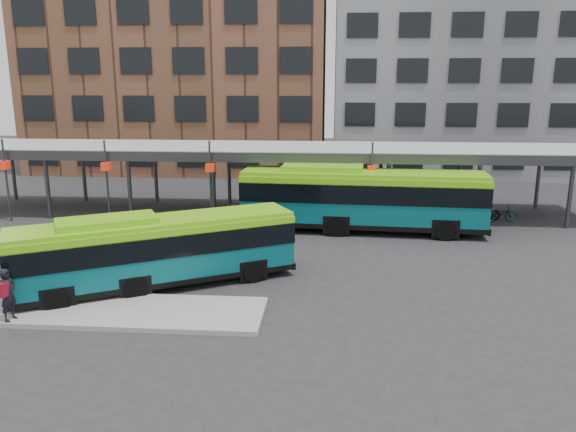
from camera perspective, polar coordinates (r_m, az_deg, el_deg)
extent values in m
plane|color=#28282B|center=(22.84, -5.41, -7.12)|extent=(120.00, 120.00, 0.00)
cube|color=gray|center=(21.79, -21.38, -8.84)|extent=(14.00, 3.00, 0.18)
cube|color=#999B9E|center=(34.48, -1.89, 6.85)|extent=(40.00, 6.00, 0.35)
cube|color=#383A3D|center=(31.55, -2.49, 5.93)|extent=(40.00, 0.15, 0.55)
cylinder|color=#383A3D|center=(42.98, -26.13, 3.98)|extent=(0.24, 0.24, 3.80)
cylinder|color=#383A3D|center=(36.25, -23.24, 2.72)|extent=(0.24, 0.24, 3.80)
cylinder|color=#383A3D|center=(40.67, -20.03, 4.08)|extent=(0.24, 0.24, 3.80)
cylinder|color=#383A3D|center=(34.22, -15.78, 2.73)|extent=(0.24, 0.24, 3.80)
cylinder|color=#383A3D|center=(38.88, -13.29, 4.14)|extent=(0.24, 0.24, 3.80)
cylinder|color=#383A3D|center=(32.84, -7.56, 2.68)|extent=(0.24, 0.24, 3.80)
cylinder|color=#383A3D|center=(37.67, -6.00, 4.13)|extent=(0.24, 0.24, 3.80)
cylinder|color=#383A3D|center=(32.18, 1.20, 2.58)|extent=(0.24, 0.24, 3.80)
cylinder|color=#383A3D|center=(37.09, 1.64, 4.05)|extent=(0.24, 0.24, 3.80)
cylinder|color=#383A3D|center=(32.29, 10.10, 2.40)|extent=(0.24, 0.24, 3.80)
cylinder|color=#383A3D|center=(37.19, 9.37, 3.90)|extent=(0.24, 0.24, 3.80)
cylinder|color=#383A3D|center=(33.17, 18.73, 2.18)|extent=(0.24, 0.24, 3.80)
cylinder|color=#383A3D|center=(37.95, 16.93, 3.68)|extent=(0.24, 0.24, 3.80)
cylinder|color=#383A3D|center=(34.75, 26.74, 1.93)|extent=(0.24, 0.24, 3.80)
cylinder|color=#383A3D|center=(39.34, 24.06, 3.42)|extent=(0.24, 0.24, 3.80)
cylinder|color=#383A3D|center=(36.46, -26.67, 3.23)|extent=(0.12, 0.12, 4.80)
cube|color=red|center=(36.33, -26.82, 4.62)|extent=(0.45, 0.45, 0.45)
cylinder|color=#383A3D|center=(33.76, -17.90, 3.30)|extent=(0.12, 0.12, 4.80)
cube|color=red|center=(33.62, -18.01, 4.81)|extent=(0.45, 0.45, 0.45)
cylinder|color=#383A3D|center=(31.98, -7.88, 3.29)|extent=(0.12, 0.12, 4.80)
cube|color=red|center=(31.83, -7.93, 4.88)|extent=(0.45, 0.45, 0.45)
cylinder|color=#383A3D|center=(31.33, 8.45, 3.06)|extent=(0.12, 0.12, 4.80)
cube|color=red|center=(31.18, 8.51, 4.68)|extent=(0.45, 0.45, 0.45)
cube|color=brown|center=(54.87, -10.54, 16.48)|extent=(26.00, 14.00, 22.00)
cube|color=slate|center=(54.46, 18.05, 15.02)|extent=(24.00, 14.00, 20.00)
cube|color=#08565E|center=(22.86, -13.13, -3.56)|extent=(10.66, 7.25, 2.27)
cube|color=black|center=(22.73, -13.19, -2.46)|extent=(10.73, 7.32, 0.86)
cube|color=#74C914|center=(22.54, -13.30, -0.57)|extent=(10.62, 7.17, 0.18)
cube|color=#74C914|center=(22.24, -17.91, -0.58)|extent=(3.98, 3.19, 0.32)
cube|color=black|center=(23.18, -12.99, -5.99)|extent=(10.73, 7.32, 0.22)
cylinder|color=black|center=(23.09, -3.52, -5.65)|extent=(0.93, 0.68, 0.91)
cylinder|color=black|center=(25.07, -5.34, -4.11)|extent=(0.93, 0.68, 0.91)
cylinder|color=black|center=(21.97, -15.21, -7.15)|extent=(0.93, 0.68, 0.91)
cylinder|color=black|center=(24.05, -16.09, -5.39)|extent=(0.93, 0.68, 0.91)
cylinder|color=black|center=(21.77, -22.36, -7.92)|extent=(0.93, 0.68, 0.91)
cylinder|color=black|center=(23.86, -22.60, -6.07)|extent=(0.93, 0.68, 0.91)
cube|color=#08565E|center=(30.77, 7.53, 1.63)|extent=(13.15, 3.54, 2.71)
cube|color=black|center=(30.66, 7.56, 2.62)|extent=(13.21, 3.61, 1.03)
cube|color=#74C914|center=(30.50, 7.62, 4.32)|extent=(13.14, 3.43, 0.22)
cube|color=#74C914|center=(30.56, 3.55, 4.84)|extent=(4.45, 2.23, 0.38)
cube|color=black|center=(31.04, 7.46, -0.58)|extent=(13.22, 3.61, 0.26)
cylinder|color=black|center=(30.03, 15.72, -1.41)|extent=(1.10, 0.39, 1.08)
cylinder|color=black|center=(32.58, 15.14, -0.21)|extent=(1.10, 0.39, 1.08)
cylinder|color=black|center=(29.79, 4.93, -1.06)|extent=(1.10, 0.39, 1.08)
cylinder|color=black|center=(32.35, 5.20, 0.12)|extent=(1.10, 0.39, 1.08)
cylinder|color=black|center=(30.14, -1.25, -0.84)|extent=(1.10, 0.39, 1.08)
cylinder|color=black|center=(32.67, -0.50, 0.31)|extent=(1.10, 0.39, 1.08)
imported|color=black|center=(21.14, -26.56, -7.15)|extent=(0.55, 0.73, 1.82)
cube|color=maroon|center=(20.94, -26.95, -6.68)|extent=(0.25, 0.37, 0.49)
imported|color=slate|center=(34.35, 16.73, 0.23)|extent=(1.82, 1.13, 0.90)
imported|color=slate|center=(34.77, 17.19, 0.45)|extent=(1.76, 1.02, 1.02)
imported|color=slate|center=(34.62, 18.11, 0.27)|extent=(1.91, 1.17, 0.95)
imported|color=slate|center=(35.27, 19.47, 0.40)|extent=(1.62, 0.95, 0.94)
imported|color=slate|center=(35.07, 20.77, 0.21)|extent=(1.85, 0.85, 0.94)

